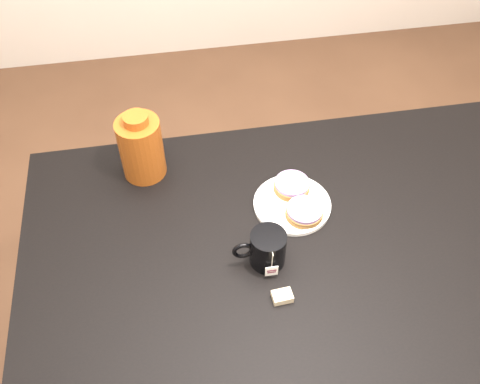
# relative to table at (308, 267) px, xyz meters

# --- Properties ---
(ground_plane) EXTENTS (4.00, 4.00, 0.00)m
(ground_plane) POSITION_rel_table_xyz_m (0.00, 0.00, -0.67)
(ground_plane) COLOR brown
(table) EXTENTS (1.40, 0.90, 0.75)m
(table) POSITION_rel_table_xyz_m (0.00, 0.00, 0.00)
(table) COLOR black
(table) RESTS_ON ground_plane
(plate) EXTENTS (0.20, 0.20, 0.01)m
(plate) POSITION_rel_table_xyz_m (-0.01, 0.14, 0.09)
(plate) COLOR white
(plate) RESTS_ON table
(bagel_back) EXTENTS (0.10, 0.10, 0.03)m
(bagel_back) POSITION_rel_table_xyz_m (-0.01, 0.19, 0.11)
(bagel_back) COLOR brown
(bagel_back) RESTS_ON plate
(bagel_front) EXTENTS (0.13, 0.13, 0.03)m
(bagel_front) POSITION_rel_table_xyz_m (0.00, 0.09, 0.11)
(bagel_front) COLOR brown
(bagel_front) RESTS_ON plate
(mug) EXTENTS (0.13, 0.09, 0.09)m
(mug) POSITION_rel_table_xyz_m (-0.11, -0.01, 0.13)
(mug) COLOR black
(mug) RESTS_ON table
(teabag_pouch) EXTENTS (0.05, 0.04, 0.02)m
(teabag_pouch) POSITION_rel_table_xyz_m (-0.10, -0.12, 0.09)
(teabag_pouch) COLOR #C6B793
(teabag_pouch) RESTS_ON table
(bagel_package) EXTENTS (0.14, 0.14, 0.20)m
(bagel_package) POSITION_rel_table_xyz_m (-0.38, 0.33, 0.17)
(bagel_package) COLOR #652A0D
(bagel_package) RESTS_ON table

